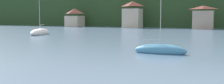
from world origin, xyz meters
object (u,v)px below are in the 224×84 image
object	(u,v)px
shore_building_central	(203,18)
shore_building_west	(75,18)
shore_building_westcentral	(132,15)
sailboat_mid_5	(160,51)
sailboat_far_10	(40,33)

from	to	relation	value
shore_building_central	shore_building_west	bearing A→B (deg)	178.53
shore_building_west	shore_building_westcentral	size ratio (longest dim) A/B	0.75
shore_building_west	shore_building_westcentral	xyz separation A→B (m)	(23.23, -0.21, 1.03)
shore_building_west	sailboat_mid_5	world-z (taller)	shore_building_west
shore_building_west	sailboat_far_10	world-z (taller)	sailboat_far_10
shore_building_westcentral	sailboat_far_10	world-z (taller)	sailboat_far_10
sailboat_mid_5	sailboat_far_10	bearing A→B (deg)	147.49
sailboat_far_10	shore_building_west	bearing A→B (deg)	-172.61
shore_building_west	shore_building_central	world-z (taller)	shore_building_central
sailboat_mid_5	sailboat_far_10	distance (m)	36.14
shore_building_westcentral	shore_building_west	bearing A→B (deg)	179.48
sailboat_mid_5	shore_building_westcentral	bearing A→B (deg)	111.78
shore_building_westcentral	shore_building_central	size ratio (longest dim) A/B	1.26
sailboat_far_10	shore_building_central	bearing A→B (deg)	130.46
sailboat_mid_5	sailboat_far_10	world-z (taller)	sailboat_far_10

